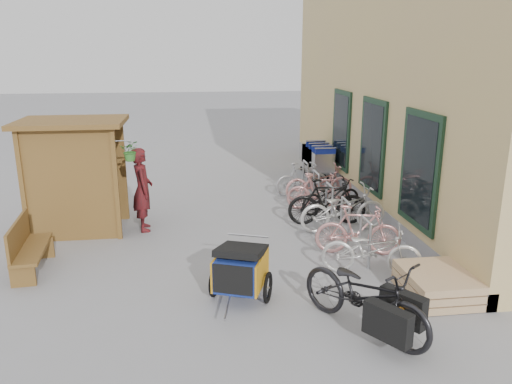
{
  "coord_description": "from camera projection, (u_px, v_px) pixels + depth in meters",
  "views": [
    {
      "loc": [
        -0.77,
        -8.14,
        3.77
      ],
      "look_at": [
        0.5,
        1.5,
        1.0
      ],
      "focal_mm": 35.0,
      "sensor_mm": 36.0,
      "label": 1
    }
  ],
  "objects": [
    {
      "name": "child_trailer",
      "position": [
        241.0,
        268.0,
        7.74
      ],
      "size": [
        1.04,
        1.59,
        0.92
      ],
      "rotation": [
        0.0,
        0.0,
        -0.37
      ],
      "color": "navy",
      "rests_on": "ground"
    },
    {
      "name": "bike_4",
      "position": [
        331.0,
        196.0,
        11.9
      ],
      "size": [
        1.69,
        1.01,
        0.84
      ],
      "primitive_type": "imported",
      "rotation": [
        0.0,
        0.0,
        1.88
      ],
      "color": "black",
      "rests_on": "ground"
    },
    {
      "name": "person_kiosk",
      "position": [
        142.0,
        189.0,
        10.65
      ],
      "size": [
        0.53,
        0.72,
        1.81
      ],
      "primitive_type": "imported",
      "rotation": [
        0.0,
        0.0,
        1.73
      ],
      "color": "maroon",
      "rests_on": "ground"
    },
    {
      "name": "bike_5",
      "position": [
        318.0,
        191.0,
        12.15
      ],
      "size": [
        1.57,
        0.64,
        0.92
      ],
      "primitive_type": "imported",
      "rotation": [
        0.0,
        0.0,
        1.43
      ],
      "color": "#D68D8A",
      "rests_on": "ground"
    },
    {
      "name": "bike_3",
      "position": [
        327.0,
        202.0,
        11.06
      ],
      "size": [
        1.79,
        0.62,
        1.06
      ],
      "primitive_type": "imported",
      "rotation": [
        0.0,
        0.0,
        1.5
      ],
      "color": "black",
      "rests_on": "ground"
    },
    {
      "name": "bike_6",
      "position": [
        319.0,
        183.0,
        12.92
      ],
      "size": [
        1.79,
        0.67,
        0.93
      ],
      "primitive_type": "imported",
      "rotation": [
        0.0,
        0.0,
        1.6
      ],
      "color": "#D68D8A",
      "rests_on": "ground"
    },
    {
      "name": "bike_7",
      "position": [
        302.0,
        179.0,
        13.39
      ],
      "size": [
        1.54,
        0.68,
        0.9
      ],
      "primitive_type": "imported",
      "rotation": [
        0.0,
        0.0,
        1.75
      ],
      "color": "#A4A5A8",
      "rests_on": "ground"
    },
    {
      "name": "bike_0",
      "position": [
        371.0,
        250.0,
        8.61
      ],
      "size": [
        1.8,
        1.06,
        0.9
      ],
      "primitive_type": "imported",
      "rotation": [
        0.0,
        0.0,
        1.28
      ],
      "color": "silver",
      "rests_on": "ground"
    },
    {
      "name": "bench",
      "position": [
        27.0,
        246.0,
        8.68
      ],
      "size": [
        0.58,
        1.52,
        0.94
      ],
      "rotation": [
        0.0,
        0.0,
        0.09
      ],
      "color": "brown",
      "rests_on": "ground"
    },
    {
      "name": "cargo_bike",
      "position": [
        366.0,
        296.0,
        6.8
      ],
      "size": [
        1.78,
        2.15,
        1.1
      ],
      "rotation": [
        0.0,
        0.0,
        0.59
      ],
      "color": "black",
      "rests_on": "ground"
    },
    {
      "name": "bike_rack",
      "position": [
        329.0,
        199.0,
        11.32
      ],
      "size": [
        0.05,
        5.35,
        0.86
      ],
      "color": "#A5A8AD",
      "rests_on": "ground"
    },
    {
      "name": "shopping_carts",
      "position": [
        316.0,
        156.0,
        15.19
      ],
      "size": [
        0.63,
        2.12,
        1.13
      ],
      "color": "silver",
      "rests_on": "ground"
    },
    {
      "name": "ground",
      "position": [
        239.0,
        270.0,
        8.89
      ],
      "size": [
        80.0,
        80.0,
        0.0
      ],
      "primitive_type": "plane",
      "color": "gray"
    },
    {
      "name": "building",
      "position": [
        468.0,
        61.0,
        13.04
      ],
      "size": [
        6.07,
        13.0,
        7.0
      ],
      "color": "tan",
      "rests_on": "ground"
    },
    {
      "name": "kiosk",
      "position": [
        71.0,
        160.0,
        10.41
      ],
      "size": [
        2.49,
        1.65,
        2.4
      ],
      "color": "brown",
      "rests_on": "ground"
    },
    {
      "name": "pallet_stack",
      "position": [
        437.0,
        284.0,
        7.87
      ],
      "size": [
        1.0,
        1.2,
        0.4
      ],
      "color": "tan",
      "rests_on": "ground"
    },
    {
      "name": "bike_1",
      "position": [
        358.0,
        230.0,
        9.44
      ],
      "size": [
        1.68,
        0.83,
        0.97
      ],
      "primitive_type": "imported",
      "rotation": [
        0.0,
        0.0,
        1.33
      ],
      "color": "#D68D8A",
      "rests_on": "ground"
    },
    {
      "name": "bike_2",
      "position": [
        343.0,
        209.0,
        10.68
      ],
      "size": [
        1.95,
        0.8,
        1.0
      ],
      "primitive_type": "imported",
      "rotation": [
        0.0,
        0.0,
        1.64
      ],
      "color": "silver",
      "rests_on": "ground"
    }
  ]
}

